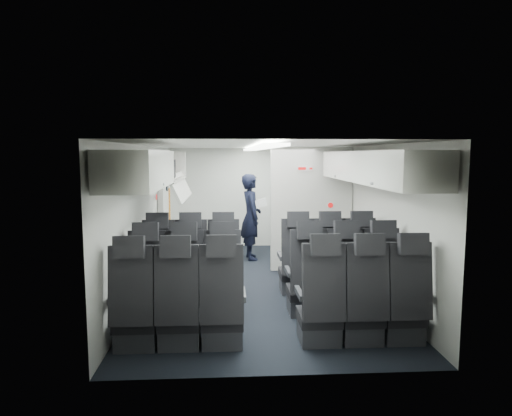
{
  "coord_description": "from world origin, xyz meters",
  "views": [
    {
      "loc": [
        -0.45,
        -6.95,
        2.02
      ],
      "look_at": [
        0.0,
        0.4,
        1.15
      ],
      "focal_mm": 32.0,
      "sensor_mm": 36.0,
      "label": 1
    }
  ],
  "objects": [
    {
      "name": "seat_row_mid",
      "position": [
        -0.0,
        -1.43,
        0.4
      ],
      "size": [
        3.33,
        0.56,
        1.24
      ],
      "color": "black",
      "rests_on": "cabin_shell"
    },
    {
      "name": "overhead_bin_left_front_open",
      "position": [
        -1.44,
        -0.25,
        1.74
      ],
      "size": [
        0.64,
        1.7,
        0.72
      ],
      "color": "#9E9E93",
      "rests_on": "cabin_shell"
    },
    {
      "name": "overhead_bin_right_front",
      "position": [
        1.4,
        -0.25,
        1.86
      ],
      "size": [
        0.53,
        1.7,
        0.4
      ],
      "color": "silver",
      "rests_on": "cabin_shell"
    },
    {
      "name": "bulkhead_partition",
      "position": [
        0.98,
        0.8,
        1.08
      ],
      "size": [
        1.4,
        0.15,
        2.13
      ],
      "color": "silver",
      "rests_on": "cabin_shell"
    },
    {
      "name": "cabin_shell",
      "position": [
        0.0,
        0.0,
        1.12
      ],
      "size": [
        3.41,
        6.01,
        2.16
      ],
      "color": "black",
      "rests_on": "ground"
    },
    {
      "name": "overhead_bin_right_rear",
      "position": [
        1.4,
        -2.0,
        1.86
      ],
      "size": [
        0.53,
        1.8,
        0.4
      ],
      "color": "silver",
      "rests_on": "cabin_shell"
    },
    {
      "name": "carry_on_bag",
      "position": [
        -1.41,
        -0.5,
        1.82
      ],
      "size": [
        0.44,
        0.32,
        0.26
      ],
      "primitive_type": "cube",
      "rotation": [
        0.0,
        0.0,
        0.05
      ],
      "color": "black",
      "rests_on": "overhead_bin_left_front_open"
    },
    {
      "name": "boarding_door",
      "position": [
        -1.64,
        1.55,
        0.95
      ],
      "size": [
        0.12,
        1.27,
        1.86
      ],
      "color": "silver",
      "rests_on": "cabin_shell"
    },
    {
      "name": "seat_row_rear",
      "position": [
        -0.0,
        -2.33,
        0.4
      ],
      "size": [
        3.33,
        0.56,
        1.24
      ],
      "color": "black",
      "rests_on": "cabin_shell"
    },
    {
      "name": "seat_row_front",
      "position": [
        -0.0,
        -0.53,
        0.4
      ],
      "size": [
        3.33,
        0.56,
        1.24
      ],
      "color": "black",
      "rests_on": "cabin_shell"
    },
    {
      "name": "flight_attendant",
      "position": [
        -0.02,
        1.73,
        0.82
      ],
      "size": [
        0.47,
        0.65,
        1.65
      ],
      "primitive_type": "imported",
      "rotation": [
        0.0,
        0.0,
        1.71
      ],
      "color": "black",
      "rests_on": "ground"
    },
    {
      "name": "overhead_bin_left_rear",
      "position": [
        -1.4,
        -2.0,
        1.86
      ],
      "size": [
        0.53,
        1.8,
        0.4
      ],
      "color": "silver",
      "rests_on": "cabin_shell"
    },
    {
      "name": "galley_unit",
      "position": [
        0.95,
        2.72,
        0.95
      ],
      "size": [
        0.85,
        0.52,
        1.9
      ],
      "color": "#939399",
      "rests_on": "cabin_shell"
    },
    {
      "name": "papers",
      "position": [
        0.17,
        1.68,
        1.09
      ],
      "size": [
        0.22,
        0.05,
        0.15
      ],
      "primitive_type": "cube",
      "rotation": [
        0.0,
        0.0,
        0.12
      ],
      "color": "white",
      "rests_on": "flight_attendant"
    }
  ]
}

